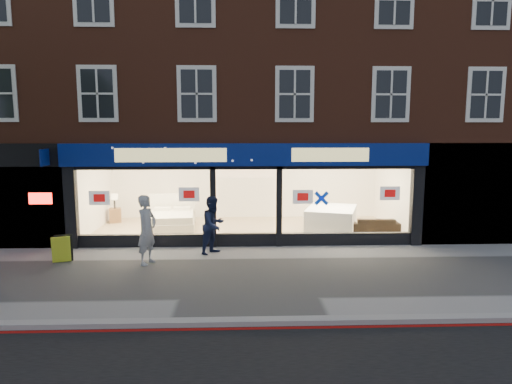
{
  "coord_description": "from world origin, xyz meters",
  "views": [
    {
      "loc": [
        -0.2,
        -11.27,
        3.76
      ],
      "look_at": [
        0.29,
        2.5,
        1.83
      ],
      "focal_mm": 32.0,
      "sensor_mm": 36.0,
      "label": 1
    }
  ],
  "objects": [
    {
      "name": "display_bed",
      "position": [
        -2.72,
        5.32,
        0.43
      ],
      "size": [
        1.86,
        2.19,
        1.16
      ],
      "rotation": [
        0.0,
        0.0,
        0.09
      ],
      "color": "white",
      "rests_on": "showroom_floor"
    },
    {
      "name": "kerb_stone",
      "position": [
        0.0,
        -2.9,
        0.06
      ],
      "size": [
        60.0,
        0.25,
        0.12
      ],
      "primitive_type": "cube",
      "color": "gray",
      "rests_on": "ground"
    },
    {
      "name": "bedside_table",
      "position": [
        -5.1,
        6.5,
        0.38
      ],
      "size": [
        0.56,
        0.56,
        0.55
      ],
      "primitive_type": "cube",
      "rotation": [
        0.0,
        0.0,
        0.29
      ],
      "color": "brown",
      "rests_on": "showroom_floor"
    },
    {
      "name": "mattress_stack",
      "position": [
        3.1,
        4.81,
        0.51
      ],
      "size": [
        2.22,
        2.5,
        0.82
      ],
      "rotation": [
        0.0,
        0.0,
        -0.32
      ],
      "color": "white",
      "rests_on": "showroom_floor"
    },
    {
      "name": "kerb_line",
      "position": [
        0.0,
        -3.1,
        0.01
      ],
      "size": [
        60.0,
        0.1,
        0.01
      ],
      "primitive_type": "cube",
      "color": "#8C0A07",
      "rests_on": "ground"
    },
    {
      "name": "building",
      "position": [
        -0.02,
        6.93,
        6.67
      ],
      "size": [
        19.0,
        8.26,
        10.3
      ],
      "color": "brown",
      "rests_on": "ground"
    },
    {
      "name": "showroom_floor",
      "position": [
        0.0,
        5.25,
        0.05
      ],
      "size": [
        11.0,
        4.5,
        0.1
      ],
      "primitive_type": "cube",
      "color": "tan",
      "rests_on": "ground"
    },
    {
      "name": "ground",
      "position": [
        0.0,
        0.0,
        0.0
      ],
      "size": [
        120.0,
        120.0,
        0.0
      ],
      "primitive_type": "plane",
      "color": "gray",
      "rests_on": "ground"
    },
    {
      "name": "sofa",
      "position": [
        4.6,
        4.49,
        0.35
      ],
      "size": [
        1.76,
        0.75,
        0.51
      ],
      "primitive_type": "imported",
      "rotation": [
        0.0,
        0.0,
        3.1
      ],
      "color": "black",
      "rests_on": "showroom_floor"
    },
    {
      "name": "a_board",
      "position": [
        -5.23,
        1.45,
        0.39
      ],
      "size": [
        0.58,
        0.46,
        0.77
      ],
      "primitive_type": "cube",
      "rotation": [
        0.0,
        0.0,
        0.3
      ],
      "color": "#D1E228",
      "rests_on": "ground"
    },
    {
      "name": "pedestrian_grey",
      "position": [
        -2.79,
        1.21,
        0.97
      ],
      "size": [
        0.7,
        0.83,
        1.94
      ],
      "primitive_type": "imported",
      "rotation": [
        0.0,
        0.0,
        1.17
      ],
      "color": "#A5A7AC",
      "rests_on": "ground"
    },
    {
      "name": "pedestrian_blue",
      "position": [
        -1.0,
        2.19,
        0.88
      ],
      "size": [
        1.05,
        1.08,
        1.76
      ],
      "primitive_type": "imported",
      "rotation": [
        0.0,
        0.0,
        0.92
      ],
      "color": "#161E3E",
      "rests_on": "ground"
    }
  ]
}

